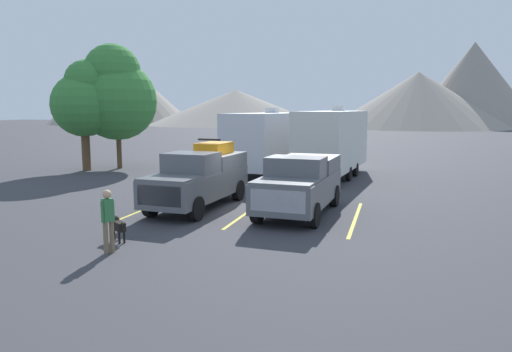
% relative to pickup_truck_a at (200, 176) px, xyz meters
% --- Properties ---
extents(ground_plane, '(240.00, 240.00, 0.00)m').
position_rel_pickup_truck_a_xyz_m(ground_plane, '(2.05, 0.25, -1.19)').
color(ground_plane, '#38383D').
extents(pickup_truck_a, '(2.33, 5.77, 2.60)m').
position_rel_pickup_truck_a_xyz_m(pickup_truck_a, '(0.00, 0.00, 0.00)').
color(pickup_truck_a, '#595B60').
rests_on(pickup_truck_a, ground).
extents(pickup_truck_b, '(2.46, 5.42, 2.12)m').
position_rel_pickup_truck_a_xyz_m(pickup_truck_b, '(3.92, -0.03, -0.07)').
color(pickup_truck_b, '#595B60').
rests_on(pickup_truck_b, ground).
extents(lot_stripe_a, '(0.12, 5.50, 0.01)m').
position_rel_pickup_truck_a_xyz_m(lot_stripe_a, '(-1.85, -0.35, -1.19)').
color(lot_stripe_a, gold).
rests_on(lot_stripe_a, ground).
extents(lot_stripe_b, '(0.12, 5.50, 0.01)m').
position_rel_pickup_truck_a_xyz_m(lot_stripe_b, '(2.05, -0.35, -1.19)').
color(lot_stripe_b, gold).
rests_on(lot_stripe_b, ground).
extents(lot_stripe_c, '(0.12, 5.50, 0.01)m').
position_rel_pickup_truck_a_xyz_m(lot_stripe_c, '(5.95, -0.35, -1.19)').
color(lot_stripe_c, gold).
rests_on(lot_stripe_c, ground).
extents(camper_trailer_a, '(3.33, 8.33, 3.84)m').
position_rel_pickup_truck_a_xyz_m(camper_trailer_a, '(0.07, 9.38, 0.83)').
color(camper_trailer_a, silver).
rests_on(camper_trailer_a, ground).
extents(camper_trailer_b, '(3.27, 9.22, 3.95)m').
position_rel_pickup_truck_a_xyz_m(camper_trailer_b, '(3.91, 9.37, 0.89)').
color(camper_trailer_b, silver).
rests_on(camper_trailer_b, ground).
extents(person_a, '(0.29, 0.34, 1.70)m').
position_rel_pickup_truck_a_xyz_m(person_a, '(0.01, -6.20, -0.21)').
color(person_a, '#726047').
rests_on(person_a, ground).
extents(dog, '(0.73, 0.60, 0.71)m').
position_rel_pickup_truck_a_xyz_m(dog, '(-0.42, -5.12, -0.71)').
color(dog, black).
rests_on(dog, ground).
extents(tree_a, '(4.96, 4.96, 7.76)m').
position_rel_pickup_truck_a_xyz_m(tree_a, '(-9.71, 9.58, 3.54)').
color(tree_a, brown).
rests_on(tree_a, ground).
extents(tree_b, '(3.86, 3.86, 6.72)m').
position_rel_pickup_truck_a_xyz_m(tree_b, '(-10.96, 8.13, 3.14)').
color(tree_b, brown).
rests_on(tree_b, ground).
extents(mountain_ridge, '(151.49, 44.67, 17.36)m').
position_rel_pickup_truck_a_xyz_m(mountain_ridge, '(-4.27, 88.73, 5.85)').
color(mountain_ridge, gray).
rests_on(mountain_ridge, ground).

